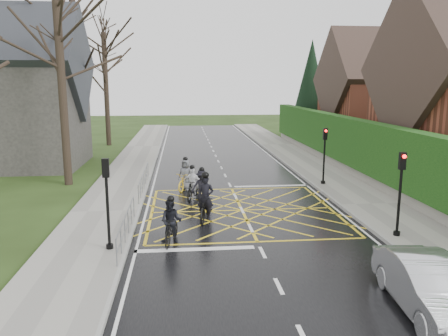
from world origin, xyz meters
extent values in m
plane|color=black|center=(0.00, 0.00, 0.00)|extent=(120.00, 120.00, 0.00)
cube|color=black|center=(0.00, 0.00, 0.01)|extent=(9.00, 80.00, 0.01)
cube|color=gray|center=(6.00, 0.00, 0.07)|extent=(3.00, 80.00, 0.15)
cube|color=gray|center=(-6.00, 0.00, 0.07)|extent=(3.00, 80.00, 0.15)
cube|color=slate|center=(7.75, 6.00, 0.35)|extent=(0.50, 38.00, 0.70)
cube|color=black|center=(7.75, 6.00, 2.10)|extent=(0.90, 38.00, 2.80)
cube|color=brown|center=(14.75, 18.00, 3.00)|extent=(9.00, 8.00, 6.00)
cube|color=#352620|center=(14.75, 18.00, 5.90)|extent=(9.80, 8.80, 8.80)
cube|color=brown|center=(17.45, 18.00, 8.50)|extent=(0.70, 0.70, 1.60)
cylinder|color=black|center=(10.75, 26.00, 0.60)|extent=(0.50, 0.50, 1.20)
cone|color=black|center=(10.75, 26.00, 5.00)|extent=(4.60, 4.60, 10.00)
cube|color=#2D2B28|center=(-13.50, 12.00, 3.50)|extent=(8.00, 7.00, 7.00)
cube|color=#26282D|center=(-13.50, 12.00, 6.90)|extent=(8.80, 7.80, 7.80)
cylinder|color=black|center=(-9.00, 6.00, 5.50)|extent=(0.44, 0.44, 11.00)
cylinder|color=black|center=(-10.00, 14.00, 6.00)|extent=(0.44, 0.44, 12.00)
cylinder|color=black|center=(-9.30, 22.00, 5.00)|extent=(0.44, 0.44, 10.00)
cylinder|color=slate|center=(-4.65, -3.50, 1.00)|extent=(0.05, 5.00, 0.05)
cylinder|color=slate|center=(-4.65, -3.50, 0.55)|extent=(0.04, 5.00, 0.04)
cylinder|color=slate|center=(-4.65, -6.00, 0.50)|extent=(0.04, 0.04, 1.00)
cylinder|color=slate|center=(-4.65, -1.00, 0.50)|extent=(0.04, 0.04, 1.00)
cylinder|color=slate|center=(-4.65, 4.00, 1.00)|extent=(0.05, 6.00, 0.05)
cylinder|color=slate|center=(-4.65, 4.00, 0.55)|extent=(0.04, 6.00, 0.04)
cylinder|color=slate|center=(-4.65, 1.00, 0.50)|extent=(0.04, 0.04, 1.00)
cylinder|color=slate|center=(-4.65, 7.00, 0.50)|extent=(0.04, 0.04, 1.00)
cylinder|color=black|center=(5.10, 4.20, 1.50)|extent=(0.10, 0.10, 3.00)
cylinder|color=black|center=(5.10, 4.20, 0.15)|extent=(0.24, 0.24, 0.30)
cube|color=black|center=(5.10, 4.20, 2.90)|extent=(0.22, 0.16, 0.62)
sphere|color=#FF0C0C|center=(5.10, 4.08, 3.08)|extent=(0.14, 0.14, 0.14)
cylinder|color=black|center=(5.10, -4.20, 1.50)|extent=(0.10, 0.10, 3.00)
cylinder|color=black|center=(5.10, -4.20, 0.15)|extent=(0.24, 0.24, 0.30)
cube|color=black|center=(5.10, -4.20, 2.90)|extent=(0.22, 0.16, 0.62)
sphere|color=#FF0C0C|center=(5.10, -4.32, 3.08)|extent=(0.14, 0.14, 0.14)
cylinder|color=black|center=(-5.10, -4.50, 1.50)|extent=(0.10, 0.10, 3.00)
cylinder|color=black|center=(-5.10, -4.50, 0.15)|extent=(0.24, 0.24, 0.30)
cube|color=black|center=(-5.10, -4.50, 2.90)|extent=(0.22, 0.16, 0.62)
sphere|color=#FF0C0C|center=(-5.10, -4.38, 3.08)|extent=(0.14, 0.14, 0.14)
imported|color=black|center=(-1.69, -1.26, 0.55)|extent=(1.17, 2.21, 1.10)
imported|color=black|center=(-1.69, -1.16, 0.94)|extent=(0.76, 0.59, 1.87)
sphere|color=black|center=(-1.69, -1.16, 1.89)|extent=(0.29, 0.29, 0.29)
imported|color=black|center=(-3.05, -3.87, 0.52)|extent=(0.87, 1.80, 1.04)
imported|color=black|center=(-3.05, -3.77, 0.80)|extent=(0.89, 0.76, 1.60)
sphere|color=black|center=(-3.05, -3.77, 1.62)|extent=(0.25, 0.25, 0.25)
imported|color=black|center=(-1.72, 1.29, 0.47)|extent=(1.05, 1.90, 0.94)
imported|color=black|center=(-1.72, 1.39, 0.80)|extent=(1.15, 0.83, 1.60)
sphere|color=black|center=(-1.72, 1.39, 1.62)|extent=(0.25, 0.25, 0.25)
imported|color=black|center=(-2.15, 2.07, 0.51)|extent=(1.00, 1.77, 1.02)
imported|color=white|center=(-2.15, 2.17, 0.78)|extent=(0.99, 0.65, 1.57)
sphere|color=black|center=(-2.15, 2.17, 1.59)|extent=(0.25, 0.25, 0.25)
imported|color=gold|center=(-2.46, 4.03, 0.48)|extent=(1.30, 1.94, 0.96)
imported|color=#53555A|center=(-2.46, 4.13, 0.82)|extent=(0.94, 0.79, 1.64)
sphere|color=black|center=(-2.46, 4.13, 1.66)|extent=(0.26, 0.26, 0.26)
imported|color=silver|center=(3.35, -9.22, 0.69)|extent=(1.83, 4.28, 1.37)
camera|label=1|loc=(-2.63, -18.64, 5.59)|focal=35.00mm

